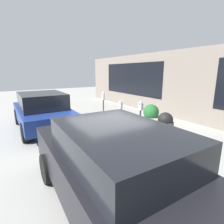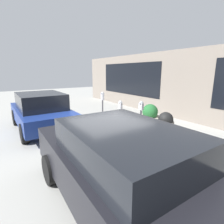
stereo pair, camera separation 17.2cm
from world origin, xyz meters
The scene contains 10 objects.
ground_plane centered at (0.00, 0.00, 0.00)m, with size 40.00×40.00×0.00m, color #999993.
curb_strip centered at (0.00, 0.08, 0.02)m, with size 19.00×0.16×0.04m.
building_facade centered at (0.00, -4.47, 1.75)m, with size 19.00×0.17×3.49m.
parking_meter_nearest centered at (-1.15, -0.50, 1.05)m, with size 0.16×0.13×1.50m.
parking_meter_second centered at (0.00, -0.52, 0.85)m, with size 0.16×0.13×1.36m.
parking_meter_middle centered at (1.21, -0.47, 1.11)m, with size 0.15×0.13×1.58m.
planter_box centered at (0.06, -2.22, 0.39)m, with size 1.17×1.08×1.03m.
parked_car_front centered at (-2.99, 1.72, 0.82)m, with size 4.51×1.94×1.56m.
parked_car_middle centered at (2.43, 1.82, 0.81)m, with size 4.14×1.96×1.56m.
trash_bin centered at (-1.65, -1.13, 0.57)m, with size 0.54×0.54×1.15m.
Camera 2 is at (-5.18, 3.38, 2.43)m, focal length 28.00 mm.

